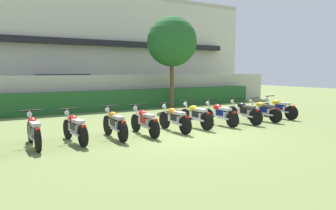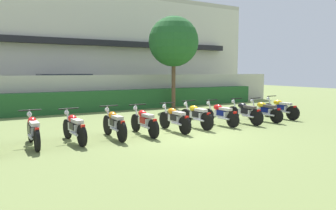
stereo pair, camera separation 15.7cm
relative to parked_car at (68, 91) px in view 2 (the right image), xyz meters
The scene contains 16 objects.
ground 9.67m from the parked_car, 80.81° to the right, with size 60.00×60.00×0.00m, color olive.
building 5.59m from the parked_car, 71.73° to the left, with size 25.33×6.50×7.24m.
compound_wall 2.27m from the parked_car, 47.29° to the right, with size 24.06×0.30×1.84m, color #BCB7A8.
hedge_row 2.85m from the parked_car, 56.98° to the right, with size 19.25×0.70×1.04m, color #235628.
parked_car is the anchor object (origin of this frame).
tree_near_inspector 6.54m from the parked_car, 32.15° to the right, with size 2.73×2.73×5.02m.
motorcycle_in_row_1 9.32m from the parked_car, 108.07° to the right, with size 0.60×1.88×0.97m.
motorcycle_in_row_2 9.12m from the parked_car, 101.42° to the right, with size 0.60×1.84×0.96m.
motorcycle_in_row_3 9.01m from the parked_car, 93.87° to the right, with size 0.60×1.86×0.98m.
motorcycle_in_row_4 8.99m from the parked_car, 87.37° to the right, with size 0.60×1.91×0.96m.
motorcycle_in_row_5 9.12m from the parked_car, 80.16° to the right, with size 0.60×1.86×0.96m.
motorcycle_in_row_6 9.17m from the parked_car, 73.59° to the right, with size 0.60×1.86×0.97m.
motorcycle_in_row_7 9.56m from the parked_car, 67.15° to the right, with size 0.60×1.89×0.94m.
motorcycle_in_row_8 10.17m from the parked_car, 61.81° to the right, with size 0.60×1.89×0.97m.
motorcycle_in_row_9 10.73m from the parked_car, 56.78° to the right, with size 0.60×1.79×0.94m.
motorcycle_in_row_10 11.28m from the parked_car, 51.19° to the right, with size 0.60×1.89×0.96m.
Camera 2 is at (-5.45, -8.43, 2.06)m, focal length 33.32 mm.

